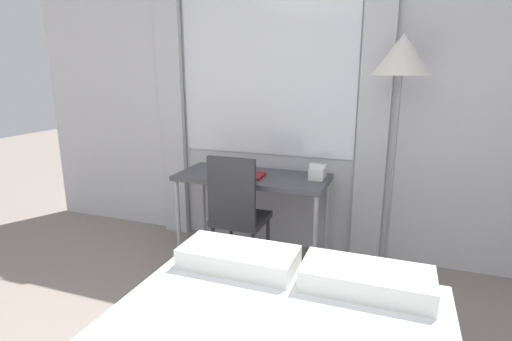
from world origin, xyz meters
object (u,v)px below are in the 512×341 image
at_px(book, 247,175).
at_px(standing_lamp, 402,66).
at_px(telephone, 318,172).
at_px(desk_chair, 237,210).
at_px(desk, 252,182).

bearing_deg(book, standing_lamp, 3.86).
bearing_deg(telephone, desk_chair, -145.58).
xyz_separation_m(standing_lamp, telephone, (-0.57, 0.07, -0.82)).
height_order(desk_chair, standing_lamp, standing_lamp).
distance_m(desk, standing_lamp, 1.44).
bearing_deg(telephone, desk, -171.17).
distance_m(desk_chair, standing_lamp, 1.58).
height_order(desk, desk_chair, desk_chair).
bearing_deg(standing_lamp, book, -176.14).
distance_m(desk_chair, book, 0.32).
xyz_separation_m(desk_chair, book, (-0.01, 0.23, 0.22)).
height_order(telephone, book, telephone).
relative_size(standing_lamp, book, 6.55).
distance_m(desk_chair, telephone, 0.71).
bearing_deg(desk, book, -113.79).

